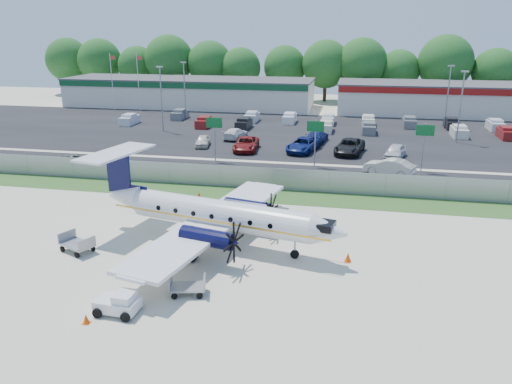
% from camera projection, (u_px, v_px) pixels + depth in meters
% --- Properties ---
extents(ground, '(170.00, 170.00, 0.00)m').
position_uv_depth(ground, '(238.00, 253.00, 32.68)').
color(ground, beige).
rests_on(ground, ground).
extents(grass_verge, '(170.00, 4.00, 0.02)m').
position_uv_depth(grass_verge, '(269.00, 196.00, 43.86)').
color(grass_verge, '#2D561E').
rests_on(grass_verge, ground).
extents(access_road, '(170.00, 8.00, 0.02)m').
position_uv_depth(access_road, '(281.00, 174.00, 50.38)').
color(access_road, black).
rests_on(access_road, ground).
extents(parking_lot, '(170.00, 32.00, 0.02)m').
position_uv_depth(parking_lot, '(303.00, 134.00, 69.95)').
color(parking_lot, black).
rests_on(parking_lot, ground).
extents(perimeter_fence, '(120.00, 0.06, 1.99)m').
position_uv_depth(perimeter_fence, '(273.00, 179.00, 45.41)').
color(perimeter_fence, gray).
rests_on(perimeter_fence, ground).
extents(building_west, '(46.40, 12.40, 5.24)m').
position_uv_depth(building_west, '(189.00, 92.00, 94.07)').
color(building_west, silver).
rests_on(building_west, ground).
extents(building_east, '(44.40, 12.40, 5.24)m').
position_uv_depth(building_east, '(470.00, 99.00, 84.80)').
color(building_east, silver).
rests_on(building_east, ground).
extents(sign_left, '(1.80, 0.26, 5.00)m').
position_uv_depth(sign_left, '(214.00, 129.00, 54.39)').
color(sign_left, gray).
rests_on(sign_left, ground).
extents(sign_mid, '(1.80, 0.26, 5.00)m').
position_uv_depth(sign_mid, '(315.00, 133.00, 52.35)').
color(sign_mid, gray).
rests_on(sign_mid, ground).
extents(sign_right, '(1.80, 0.26, 5.00)m').
position_uv_depth(sign_right, '(425.00, 137.00, 50.31)').
color(sign_right, gray).
rests_on(sign_right, ground).
extents(flagpole_west, '(1.06, 0.12, 10.00)m').
position_uv_depth(flagpole_west, '(112.00, 78.00, 88.84)').
color(flagpole_west, silver).
rests_on(flagpole_west, ground).
extents(flagpole_east, '(1.06, 0.12, 10.00)m').
position_uv_depth(flagpole_east, '(138.00, 79.00, 87.91)').
color(flagpole_east, silver).
rests_on(flagpole_east, ground).
extents(light_pole_nw, '(0.90, 0.35, 9.09)m').
position_uv_depth(light_pole_nw, '(161.00, 94.00, 70.17)').
color(light_pole_nw, gray).
rests_on(light_pole_nw, ground).
extents(light_pole_ne, '(0.90, 0.35, 9.09)m').
position_uv_depth(light_pole_ne, '(461.00, 102.00, 62.76)').
color(light_pole_ne, gray).
rests_on(light_pole_ne, ground).
extents(light_pole_sw, '(0.90, 0.35, 9.09)m').
position_uv_depth(light_pole_sw, '(184.00, 87.00, 79.49)').
color(light_pole_sw, gray).
rests_on(light_pole_sw, ground).
extents(light_pole_se, '(0.90, 0.35, 9.09)m').
position_uv_depth(light_pole_se, '(448.00, 93.00, 72.08)').
color(light_pole_se, gray).
rests_on(light_pole_se, ground).
extents(tree_line, '(112.00, 6.00, 14.00)m').
position_uv_depth(tree_line, '(321.00, 101.00, 101.65)').
color(tree_line, '#1A5318').
rests_on(tree_line, ground).
extents(aircraft, '(18.63, 18.24, 5.68)m').
position_uv_depth(aircraft, '(215.00, 214.00, 33.48)').
color(aircraft, silver).
rests_on(aircraft, ground).
extents(pushback_tug, '(2.24, 1.65, 1.18)m').
position_uv_depth(pushback_tug, '(119.00, 303.00, 25.65)').
color(pushback_tug, silver).
rests_on(pushback_tug, ground).
extents(baggage_cart_near, '(2.60, 2.16, 1.18)m').
position_uv_depth(baggage_cart_near, '(77.00, 244.00, 32.78)').
color(baggage_cart_near, gray).
rests_on(baggage_cart_near, ground).
extents(baggage_cart_far, '(2.17, 1.59, 1.02)m').
position_uv_depth(baggage_cart_far, '(188.00, 286.00, 27.51)').
color(baggage_cart_far, gray).
rests_on(baggage_cart_far, ground).
extents(cone_nose, '(0.42, 0.42, 0.60)m').
position_uv_depth(cone_nose, '(348.00, 257.00, 31.43)').
color(cone_nose, '#D84306').
rests_on(cone_nose, ground).
extents(cone_port_wing, '(0.36, 0.36, 0.52)m').
position_uv_depth(cone_port_wing, '(86.00, 319.00, 24.83)').
color(cone_port_wing, '#D84306').
rests_on(cone_port_wing, ground).
extents(cone_starboard_wing, '(0.33, 0.33, 0.47)m').
position_uv_depth(cone_starboard_wing, '(199.00, 194.00, 43.57)').
color(cone_starboard_wing, '#D84306').
rests_on(cone_starboard_wing, ground).
extents(road_car_west, '(4.90, 2.52, 1.32)m').
position_uv_depth(road_car_west, '(75.00, 167.00, 53.24)').
color(road_car_west, '#595B5E').
rests_on(road_car_west, ground).
extents(road_car_mid, '(5.35, 3.56, 1.67)m').
position_uv_depth(road_car_mid, '(389.00, 175.00, 50.22)').
color(road_car_mid, beige).
rests_on(road_car_mid, ground).
extents(parked_car_a, '(2.28, 4.23, 1.37)m').
position_uv_depth(parked_car_a, '(203.00, 146.00, 62.41)').
color(parked_car_a, beige).
rests_on(parked_car_a, ground).
extents(parked_car_b, '(3.08, 5.96, 1.61)m').
position_uv_depth(parked_car_b, '(246.00, 150.00, 60.29)').
color(parked_car_b, maroon).
rests_on(parked_car_b, ground).
extents(parked_car_c, '(4.04, 6.50, 1.68)m').
position_uv_depth(parked_car_c, '(303.00, 152.00, 59.68)').
color(parked_car_c, navy).
rests_on(parked_car_c, ground).
extents(parked_car_d, '(3.83, 6.55, 1.71)m').
position_uv_depth(parked_car_d, '(349.00, 154.00, 58.80)').
color(parked_car_d, black).
rests_on(parked_car_d, ground).
extents(parked_car_e, '(3.04, 4.95, 1.57)m').
position_uv_depth(parked_car_e, '(395.00, 158.00, 56.71)').
color(parked_car_e, silver).
rests_on(parked_car_e, ground).
extents(parked_car_f, '(2.88, 5.27, 1.45)m').
position_uv_depth(parked_car_f, '(235.00, 139.00, 66.72)').
color(parked_car_f, silver).
rests_on(parked_car_f, ground).
extents(parked_car_g, '(2.89, 5.69, 1.58)m').
position_uv_depth(parked_car_g, '(317.00, 142.00, 64.62)').
color(parked_car_g, navy).
rests_on(parked_car_g, ground).
extents(far_parking_rows, '(56.00, 10.00, 1.60)m').
position_uv_depth(far_parking_rows, '(307.00, 127.00, 74.62)').
color(far_parking_rows, gray).
rests_on(far_parking_rows, ground).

